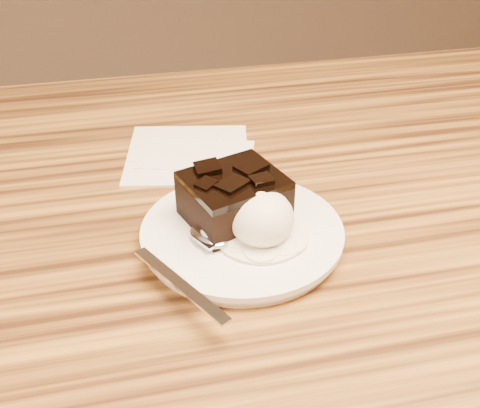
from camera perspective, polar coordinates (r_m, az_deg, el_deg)
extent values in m
cylinder|color=white|center=(0.60, 0.20, -3.00)|extent=(0.21, 0.21, 0.02)
cube|color=black|center=(0.60, -0.60, 0.35)|extent=(0.11, 0.11, 0.04)
ellipsoid|color=white|center=(0.57, 2.06, -1.31)|extent=(0.06, 0.07, 0.05)
cylinder|color=white|center=(0.59, 2.01, -3.03)|extent=(0.09, 0.09, 0.00)
cube|color=white|center=(0.76, -5.08, 4.93)|extent=(0.18, 0.18, 0.01)
cube|color=black|center=(0.58, 1.76, -3.87)|extent=(0.01, 0.01, 0.00)
cube|color=black|center=(0.61, 4.71, -1.34)|extent=(0.01, 0.01, 0.00)
cube|color=black|center=(0.58, -1.80, -3.31)|extent=(0.01, 0.01, 0.00)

